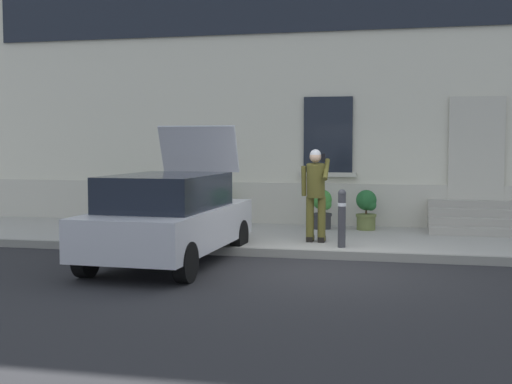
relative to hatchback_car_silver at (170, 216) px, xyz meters
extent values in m
plane|color=#232326|center=(2.37, 0.10, -0.80)|extent=(80.00, 80.00, 0.00)
cube|color=#99968E|center=(2.37, 2.90, -0.72)|extent=(24.00, 3.60, 0.15)
cube|color=gray|center=(2.37, 1.04, -0.72)|extent=(24.00, 0.12, 0.15)
cube|color=beige|center=(2.37, 5.40, 2.95)|extent=(24.00, 1.40, 7.50)
cube|color=#BCB7A8|center=(2.37, 4.68, -0.25)|extent=(24.00, 0.08, 1.10)
cube|color=black|center=(5.28, 4.67, 1.04)|extent=(1.00, 0.08, 2.10)
cube|color=#BCB7A8|center=(5.28, 4.65, 1.09)|extent=(1.16, 0.06, 2.24)
cube|color=black|center=(2.08, 4.67, 1.40)|extent=(1.10, 0.06, 1.70)
cube|color=#BCB7A8|center=(2.08, 4.64, 0.50)|extent=(1.30, 0.12, 0.10)
cube|color=#9E998E|center=(5.28, 3.58, -0.57)|extent=(1.99, 0.32, 0.16)
cube|color=#9E998E|center=(5.28, 3.90, -0.49)|extent=(1.99, 0.32, 0.32)
cube|color=#9E998E|center=(5.28, 4.22, -0.41)|extent=(1.99, 0.32, 0.48)
cube|color=#9E998E|center=(5.28, 4.54, -0.33)|extent=(1.99, 0.32, 0.64)
cube|color=#B7B7BF|center=(0.00, 0.02, -0.18)|extent=(1.88, 4.05, 0.64)
cube|color=black|center=(0.00, -0.13, 0.42)|extent=(1.61, 2.45, 0.56)
cube|color=black|center=(0.06, 2.03, -0.40)|extent=(1.66, 0.15, 0.20)
cube|color=yellow|center=(0.06, 2.03, -0.22)|extent=(0.52, 0.04, 0.12)
cube|color=#B21414|center=(-0.69, 2.05, 0.04)|extent=(0.16, 0.05, 0.18)
cube|color=#B21414|center=(0.82, 2.00, 0.04)|extent=(0.16, 0.05, 0.18)
cube|color=#B7B7BF|center=(0.04, 1.47, 1.10)|extent=(1.50, 0.41, 0.87)
cylinder|color=black|center=(-0.84, -1.36, -0.50)|extent=(0.22, 0.61, 0.60)
cylinder|color=black|center=(0.75, -1.41, -0.50)|extent=(0.22, 0.61, 0.60)
cylinder|color=black|center=(-0.75, 1.44, -0.50)|extent=(0.22, 0.61, 0.60)
cylinder|color=black|center=(0.84, 1.39, -0.50)|extent=(0.22, 0.61, 0.60)
cylinder|color=#333338|center=(2.72, 1.45, -0.17)|extent=(0.14, 0.14, 0.95)
sphere|color=#333338|center=(2.72, 1.45, 0.32)|extent=(0.15, 0.15, 0.15)
cylinder|color=silver|center=(2.72, 1.45, 0.12)|extent=(0.15, 0.15, 0.06)
cylinder|color=#333338|center=(-1.08, 1.45, -0.17)|extent=(0.14, 0.14, 0.95)
sphere|color=#333338|center=(-1.08, 1.45, 0.32)|extent=(0.15, 0.15, 0.15)
cylinder|color=silver|center=(-1.08, 1.45, 0.12)|extent=(0.15, 0.15, 0.06)
cylinder|color=#514C1E|center=(2.06, 1.99, -0.20)|extent=(0.15, 0.15, 0.82)
cube|color=black|center=(2.06, 2.05, -0.60)|extent=(0.12, 0.28, 0.10)
cylinder|color=#514C1E|center=(2.28, 1.99, -0.20)|extent=(0.15, 0.15, 0.82)
cube|color=black|center=(2.28, 2.05, -0.60)|extent=(0.12, 0.28, 0.10)
cylinder|color=#514C1E|center=(2.17, 1.95, 0.52)|extent=(0.34, 0.42, 0.66)
sphere|color=tan|center=(2.17, 1.89, 0.96)|extent=(0.22, 0.22, 0.22)
sphere|color=silver|center=(2.17, 1.89, 0.99)|extent=(0.21, 0.21, 0.21)
cylinder|color=#514C1E|center=(1.95, 1.92, 0.51)|extent=(0.09, 0.16, 0.57)
cylinder|color=#514C1E|center=(2.37, 1.92, 0.73)|extent=(0.09, 0.43, 0.40)
cube|color=black|center=(2.32, 1.87, 0.94)|extent=(0.07, 0.02, 0.15)
cylinder|color=#B25B38|center=(-2.85, 4.11, -0.48)|extent=(0.40, 0.40, 0.34)
cylinder|color=#B25B38|center=(-2.85, 4.11, -0.34)|extent=(0.44, 0.44, 0.05)
cylinder|color=#47331E|center=(-2.85, 4.11, -0.19)|extent=(0.04, 0.04, 0.24)
sphere|color=#286B2D|center=(-2.85, 4.11, -0.01)|extent=(0.44, 0.44, 0.44)
sphere|color=#286B2D|center=(-2.75, 4.06, -0.11)|extent=(0.24, 0.24, 0.24)
cylinder|color=beige|center=(-0.41, 4.29, -0.48)|extent=(0.40, 0.40, 0.34)
cylinder|color=beige|center=(-0.41, 4.29, -0.34)|extent=(0.44, 0.44, 0.05)
cylinder|color=#47331E|center=(-0.41, 4.29, -0.19)|extent=(0.04, 0.04, 0.24)
sphere|color=#4C843D|center=(-0.41, 4.29, -0.01)|extent=(0.44, 0.44, 0.44)
sphere|color=#4C843D|center=(-0.31, 4.24, -0.11)|extent=(0.24, 0.24, 0.24)
cylinder|color=#2D2D30|center=(2.04, 3.96, -0.48)|extent=(0.40, 0.40, 0.34)
cylinder|color=#2D2D30|center=(2.04, 3.96, -0.34)|extent=(0.44, 0.44, 0.05)
cylinder|color=#47331E|center=(2.04, 3.96, -0.19)|extent=(0.04, 0.04, 0.24)
sphere|color=#387F33|center=(2.04, 3.96, -0.01)|extent=(0.44, 0.44, 0.44)
sphere|color=#387F33|center=(2.14, 3.91, -0.11)|extent=(0.24, 0.24, 0.24)
cylinder|color=#606B38|center=(2.99, 4.01, -0.48)|extent=(0.40, 0.40, 0.34)
cylinder|color=#606B38|center=(2.99, 4.01, -0.34)|extent=(0.44, 0.44, 0.05)
cylinder|color=#47331E|center=(2.99, 4.01, -0.19)|extent=(0.04, 0.04, 0.24)
sphere|color=#1E5628|center=(2.99, 4.01, -0.01)|extent=(0.44, 0.44, 0.44)
sphere|color=#1E5628|center=(3.09, 3.96, -0.11)|extent=(0.24, 0.24, 0.24)
camera|label=1|loc=(3.87, -10.55, 1.23)|focal=47.34mm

